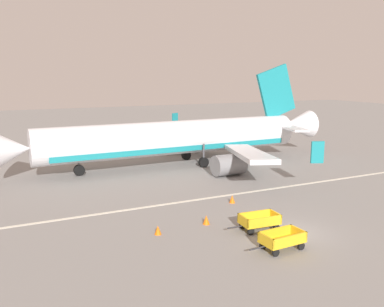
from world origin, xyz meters
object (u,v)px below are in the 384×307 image
(airplane, at_px, (183,138))
(baggage_cart_nearest, at_px, (282,239))
(traffic_cone_near_plane, at_px, (158,230))
(baggage_cart_second_in_row, at_px, (259,221))
(traffic_cone_mid_apron, at_px, (206,220))
(traffic_cone_by_carts, at_px, (232,199))

(airplane, xyz_separation_m, baggage_cart_nearest, (-4.33, -23.26, -2.45))
(baggage_cart_nearest, distance_m, traffic_cone_near_plane, 7.69)
(baggage_cart_second_in_row, height_order, traffic_cone_near_plane, baggage_cart_second_in_row)
(baggage_cart_second_in_row, relative_size, traffic_cone_mid_apron, 5.81)
(traffic_cone_near_plane, bearing_deg, airplane, 61.07)
(traffic_cone_mid_apron, bearing_deg, baggage_cart_nearest, -69.61)
(baggage_cart_nearest, xyz_separation_m, traffic_cone_by_carts, (1.99, 8.77, -0.30))
(airplane, distance_m, baggage_cart_nearest, 23.78)
(traffic_cone_mid_apron, bearing_deg, baggage_cart_second_in_row, -42.72)
(baggage_cart_second_in_row, height_order, traffic_cone_mid_apron, baggage_cart_second_in_row)
(baggage_cart_second_in_row, xyz_separation_m, traffic_cone_near_plane, (-6.21, 2.14, -0.31))
(traffic_cone_near_plane, distance_m, traffic_cone_by_carts, 8.41)
(airplane, relative_size, traffic_cone_by_carts, 61.45)
(baggage_cart_second_in_row, height_order, traffic_cone_by_carts, baggage_cart_second_in_row)
(airplane, relative_size, traffic_cone_near_plane, 64.48)
(baggage_cart_nearest, distance_m, baggage_cart_second_in_row, 3.13)
(baggage_cart_second_in_row, xyz_separation_m, traffic_cone_by_carts, (1.42, 5.69, -0.30))
(airplane, bearing_deg, baggage_cart_second_in_row, -100.54)
(airplane, xyz_separation_m, baggage_cart_second_in_row, (-3.75, -20.18, -2.45))
(baggage_cart_nearest, height_order, traffic_cone_by_carts, baggage_cart_nearest)
(airplane, height_order, baggage_cart_nearest, airplane)
(traffic_cone_near_plane, height_order, traffic_cone_mid_apron, traffic_cone_mid_apron)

